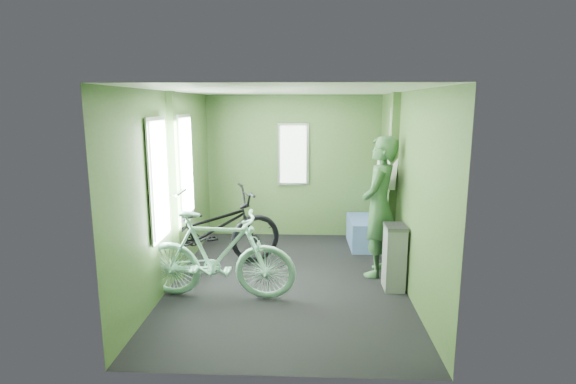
% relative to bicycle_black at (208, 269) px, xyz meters
% --- Properties ---
extents(room, '(4.00, 4.02, 2.31)m').
position_rel_bicycle_black_xyz_m(room, '(1.04, -0.32, 1.44)').
color(room, black).
rests_on(room, ground).
extents(bicycle_black, '(2.16, 1.55, 1.11)m').
position_rel_bicycle_black_xyz_m(bicycle_black, '(0.00, 0.00, 0.00)').
color(bicycle_black, black).
rests_on(bicycle_black, ground).
extents(bicycle_mint, '(1.78, 0.77, 1.12)m').
position_rel_bicycle_black_xyz_m(bicycle_mint, '(0.33, -0.95, 0.00)').
color(bicycle_mint, '#98DEC3').
rests_on(bicycle_mint, ground).
extents(passenger, '(0.65, 0.77, 1.77)m').
position_rel_bicycle_black_xyz_m(passenger, '(2.21, -0.07, 0.89)').
color(passenger, '#2E552F').
rests_on(passenger, ground).
extents(waste_box, '(0.23, 0.32, 0.78)m').
position_rel_bicycle_black_xyz_m(waste_box, '(2.34, -0.54, 0.39)').
color(waste_box, slate).
rests_on(waste_box, ground).
extents(bench_seat, '(0.49, 0.87, 0.90)m').
position_rel_bicycle_black_xyz_m(bench_seat, '(2.22, 1.09, 0.27)').
color(bench_seat, navy).
rests_on(bench_seat, ground).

